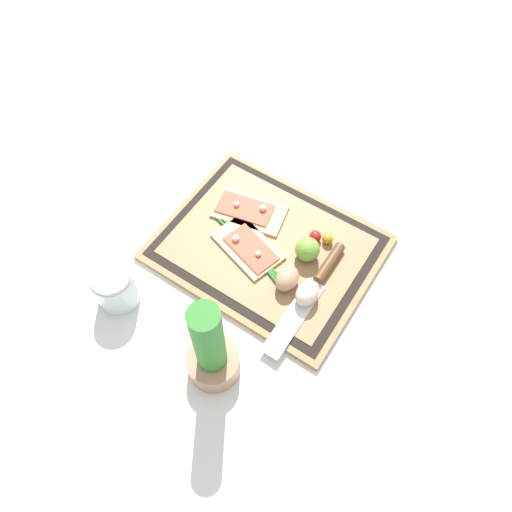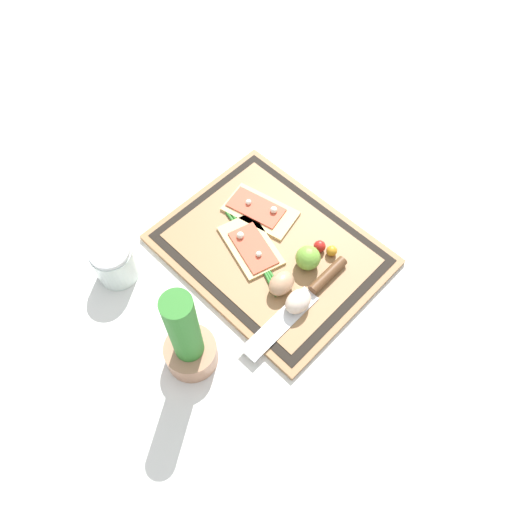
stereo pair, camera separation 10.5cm
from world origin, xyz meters
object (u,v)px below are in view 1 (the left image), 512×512
Objects in this scene: knife at (318,280)px; lime at (307,249)px; sauce_jar at (116,288)px; pizza_slice_far at (248,247)px; pizza_slice_near at (249,210)px; egg_pink at (307,293)px; egg_brown at (287,279)px; herb_pot at (211,352)px; cherry_tomato_yellow at (328,239)px; cherry_tomato_red at (315,236)px.

lime is (0.05, -0.04, 0.02)m from knife.
pizza_slice_far is at bearing -124.09° from sauce_jar.
pizza_slice_near is 2.95× the size of egg_pink.
pizza_slice_near is 2.95× the size of egg_brown.
sauce_jar is (0.28, 0.21, 0.00)m from egg_brown.
egg_brown is (0.05, 0.04, 0.01)m from knife.
pizza_slice_far is 0.28m from herb_pot.
pizza_slice_far and cherry_tomato_yellow have the same top height.
cherry_tomato_red is at bearing -173.86° from pizza_slice_near.
egg_pink is at bearing 173.22° from egg_brown.
lime is at bearing -133.56° from sauce_jar.
sauce_jar reaches higher than cherry_tomato_red.
pizza_slice_near reaches higher than knife.
pizza_slice_near is at bearing 8.32° from cherry_tomato_yellow.
lime reaches higher than knife.
cherry_tomato_red is (0.06, -0.09, 0.01)m from knife.
egg_brown is 0.23m from herb_pot.
lime reaches higher than cherry_tomato_yellow.
pizza_slice_far is 0.17m from cherry_tomato_yellow.
cherry_tomato_red is (-0.16, -0.02, 0.01)m from pizza_slice_near.
sauce_jar is at bearing 46.44° from lime.
cherry_tomato_red reaches higher than cherry_tomato_yellow.
herb_pot reaches higher than lime.
lime is (-0.11, -0.05, 0.02)m from pizza_slice_far.
herb_pot is at bearing 85.67° from lime.
cherry_tomato_red is 0.43m from sauce_jar.
egg_brown reaches higher than knife.
cherry_tomato_yellow is at bearing -141.18° from pizza_slice_far.
knife is 0.10m from cherry_tomato_red.
pizza_slice_far is 0.17m from egg_pink.
lime is at bearing -59.47° from egg_pink.
egg_pink is (0.00, 0.05, 0.01)m from knife.
herb_pot reaches higher than egg_brown.
sauce_jar is at bearing 71.33° from pizza_slice_near.
egg_pink is 0.15m from cherry_tomato_yellow.
knife is at bearing -90.74° from egg_pink.
egg_pink reaches higher than knife.
knife is 4.87× the size of egg_brown.
pizza_slice_far is at bearing 42.01° from cherry_tomato_red.
herb_pot reaches higher than cherry_tomato_yellow.
egg_brown is 0.35m from sauce_jar.
cherry_tomato_yellow is (-0.02, -0.14, -0.01)m from egg_brown.
pizza_slice_near is 0.10m from pizza_slice_far.
cherry_tomato_red is 0.03m from cherry_tomato_yellow.
pizza_slice_far is (-0.05, 0.08, 0.00)m from pizza_slice_near.
egg_brown is 0.13m from cherry_tomato_red.
pizza_slice_near is 7.44× the size of cherry_tomato_yellow.
egg_brown is at bearing 81.87° from cherry_tomato_yellow.
lime is 0.05m from cherry_tomato_red.
knife is at bearing -105.80° from herb_pot.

